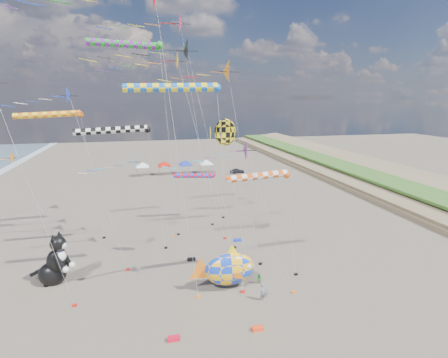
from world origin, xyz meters
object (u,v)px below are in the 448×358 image
Objects in this scene: child_blue at (214,276)px; parked_car at (237,171)px; cat_inflatable at (54,258)px; person_adult at (263,292)px; fish_inflatable at (229,269)px; child_green at (259,279)px.

parked_car reaches higher than child_blue.
cat_inflatable reaches higher than person_adult.
fish_inflatable is at bearing 7.24° from cat_inflatable.
child_blue is at bearing 124.30° from fish_inflatable.
fish_inflatable is 2.52m from child_blue.
child_blue is (-3.58, 4.30, -0.26)m from person_adult.
person_adult is (18.78, -7.68, -1.87)m from cat_inflatable.
fish_inflatable is 3.81m from person_adult.
fish_inflatable is 3.96× the size of person_adult.
cat_inflatable is 3.29× the size of person_adult.
fish_inflatable is 3.44m from child_green.
person_adult is 1.47× the size of child_blue.
person_adult is at bearing 2.15° from cat_inflatable.
child_blue is 51.25m from parked_car.
cat_inflatable is 20.14m from child_green.
person_adult is 0.47× the size of parked_car.
child_green is 0.99× the size of child_blue.
person_adult is at bearing -47.20° from fish_inflatable.
cat_inflatable is 4.92× the size of child_green.
child_green is (0.64, 2.77, -0.27)m from person_adult.
cat_inflatable is at bearing 144.33° from parked_car.
fish_inflatable is 5.84× the size of child_blue.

